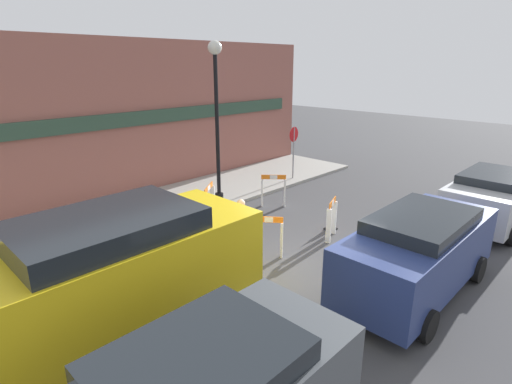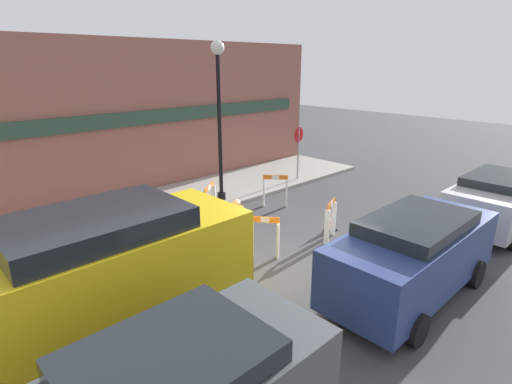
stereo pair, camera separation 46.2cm
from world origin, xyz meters
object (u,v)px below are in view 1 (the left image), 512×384
Objects in this scene: stop_sign at (294,144)px; parked_car_1 at (419,249)px; person_worker at (241,230)px; work_van at (112,276)px; parked_car_2 at (493,195)px; streetlamp_post at (216,102)px.

parked_car_1 is at bearing 50.37° from stop_sign.
person_worker is 0.33× the size of work_van.
parked_car_1 is 1.07× the size of parked_car_2.
work_van is (-6.00, -4.30, -2.17)m from streetlamp_post.
person_worker is at bearing 23.53° from stop_sign.
parked_car_1 is at bearing -96.47° from streetlamp_post.
streetlamp_post is at bearing 83.53° from parked_car_1.
streetlamp_post is 4.38m from stop_sign.
parked_car_2 is 10.95m from work_van.
streetlamp_post is 3.12× the size of person_worker.
streetlamp_post reaches higher than person_worker.
parked_car_2 is at bearing 88.47° from stop_sign.
stop_sign is at bearing -1.21° from streetlamp_post.
parked_car_2 is at bearing -0.00° from parked_car_1.
parked_car_2 is at bearing -53.30° from person_worker.
stop_sign is 10.80m from work_van.
parked_car_1 is 5.35m from parked_car_2.
person_worker is at bearing 8.50° from work_van.
stop_sign is 1.27× the size of person_worker.
parked_car_2 is 0.82× the size of work_van.
parked_car_1 is 0.87× the size of work_van.
stop_sign reaches higher than parked_car_1.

